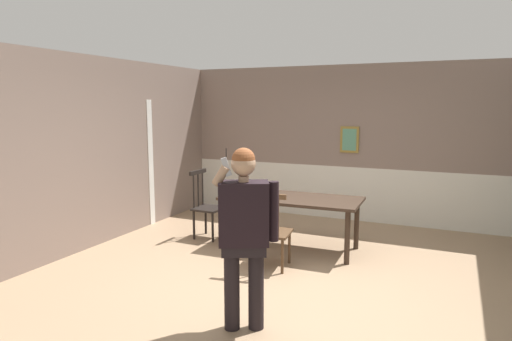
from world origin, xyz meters
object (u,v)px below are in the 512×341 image
object	(u,v)px
chair_near_window	(271,231)
chair_by_doorway	(207,206)
dining_table	(291,203)
person_figure	(245,227)

from	to	relation	value
chair_near_window	chair_by_doorway	bearing A→B (deg)	143.16
dining_table	chair_by_doorway	distance (m)	1.36
person_figure	dining_table	bearing A→B (deg)	-106.82
chair_by_doorway	person_figure	size ratio (longest dim) A/B	0.63
person_figure	chair_near_window	bearing A→B (deg)	-102.70
chair_by_doorway	chair_near_window	bearing A→B (deg)	61.93
chair_near_window	chair_by_doorway	xyz separation A→B (m)	(-1.38, 0.78, 0.02)
dining_table	person_figure	world-z (taller)	person_figure
chair_near_window	person_figure	xyz separation A→B (m)	(0.37, -1.50, 0.48)
chair_near_window	chair_by_doorway	size ratio (longest dim) A/B	0.94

